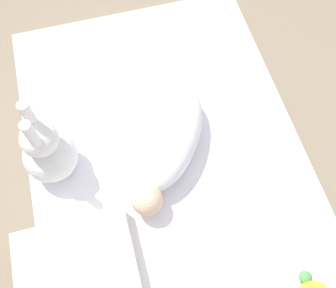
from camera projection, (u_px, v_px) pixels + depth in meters
name	position (u px, v px, depth m)	size (l,w,h in m)	color
ground_plane	(167.00, 173.00, 1.55)	(12.00, 12.00, 0.00)	#7A6B56
bed_mattress	(167.00, 164.00, 1.47)	(1.39, 0.96, 0.17)	white
swaddled_baby	(168.00, 140.00, 1.33)	(0.48, 0.39, 0.16)	white
pillow	(78.00, 271.00, 1.18)	(0.31, 0.35, 0.08)	white
bunny_plush	(48.00, 152.00, 1.26)	(0.18, 0.18, 0.36)	white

